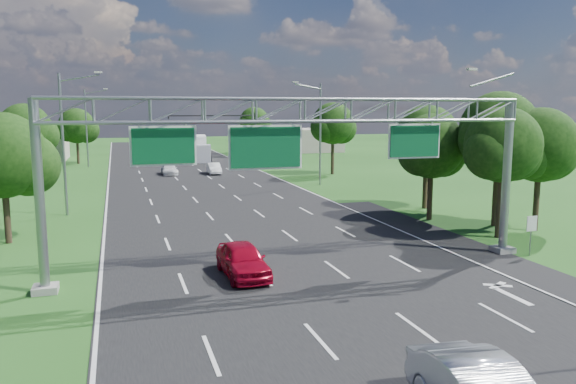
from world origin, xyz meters
name	(u,v)px	position (x,y,z in m)	size (l,w,h in m)	color
ground	(226,207)	(0.00, 30.00, 0.00)	(220.00, 220.00, 0.00)	#1E4A16
road	(226,207)	(0.00, 30.00, 0.00)	(18.00, 180.00, 0.02)	black
road_flare	(459,245)	(10.20, 14.00, 0.00)	(3.00, 30.00, 0.02)	black
sign_gantry	(304,124)	(0.33, 12.00, 6.89)	(23.50, 1.00, 9.56)	gray
regulatory_sign	(531,227)	(12.40, 10.98, 1.51)	(0.60, 0.08, 2.10)	gray
traffic_signal	(231,126)	(7.48, 65.00, 5.17)	(12.21, 0.24, 7.00)	black
streetlight_l_near	(66,137)	(-11.30, 30.00, 5.58)	(2.97, 0.22, 10.16)	gray
streetlight_l_far	(88,124)	(-11.30, 65.00, 5.58)	(2.97, 0.22, 10.16)	gray
streetlight_r_mid	(318,129)	(11.30, 40.00, 5.58)	(2.97, 0.22, 10.16)	gray
tree_cluster_right	(478,143)	(14.80, 19.19, 5.31)	(9.91, 14.60, 8.68)	#2D2116
tree_verge_la	(4,160)	(-13.92, 22.04, 4.76)	(5.76, 4.80, 7.40)	#2D2116
tree_verge_lb	(26,132)	(-15.92, 45.04, 5.41)	(5.76, 4.80, 8.06)	#2D2116
tree_verge_lc	(77,128)	(-12.92, 70.04, 4.98)	(5.76, 4.80, 7.62)	#2D2116
tree_verge_rd	(333,125)	(16.08, 48.04, 5.63)	(5.76, 4.80, 8.28)	#2D2116
tree_verge_re	(255,123)	(14.08, 78.04, 5.20)	(5.76, 4.80, 7.84)	#2D2116
building_left	(16,143)	(-22.00, 78.00, 2.50)	(14.00, 10.00, 5.00)	#A19587
building_right	(304,140)	(24.00, 82.00, 2.00)	(12.00, 9.00, 4.00)	#A19587
red_coupe	(243,260)	(-2.65, 11.85, 0.77)	(1.82, 4.53, 1.54)	#A60721
car_queue_a	(169,169)	(-2.15, 53.23, 0.61)	(1.72, 4.22, 1.22)	silver
car_queue_b	(189,157)	(2.07, 68.68, 0.65)	(2.15, 4.67, 1.30)	black
car_queue_d	(214,168)	(2.88, 52.35, 0.64)	(1.35, 3.88, 1.28)	white
box_truck	(197,148)	(3.54, 70.56, 1.72)	(3.55, 9.76, 3.59)	white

